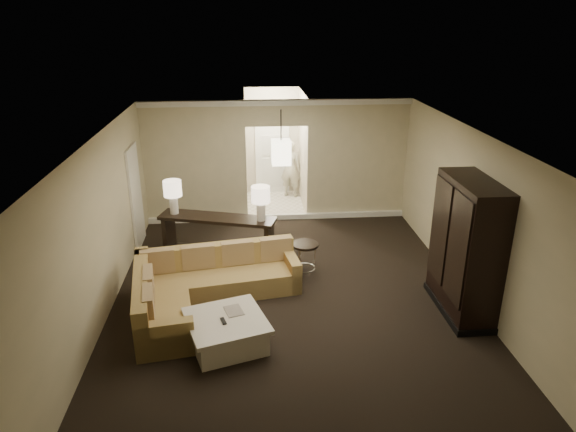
{
  "coord_description": "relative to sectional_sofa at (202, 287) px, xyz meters",
  "views": [
    {
      "loc": [
        -0.72,
        -7.29,
        4.53
      ],
      "look_at": [
        0.01,
        1.2,
        1.16
      ],
      "focal_mm": 32.0,
      "sensor_mm": 36.0,
      "label": 1
    }
  ],
  "objects": [
    {
      "name": "drink_table",
      "position": [
        1.83,
        0.95,
        0.11
      ],
      "size": [
        0.49,
        0.49,
        0.61
      ],
      "rotation": [
        0.0,
        0.0,
        -0.18
      ],
      "color": "black",
      "rests_on": "ground"
    },
    {
      "name": "crown_molding",
      "position": [
        1.51,
        3.7,
        2.4
      ],
      "size": [
        6.0,
        0.1,
        0.12
      ],
      "primitive_type": "cube",
      "color": "white",
      "rests_on": "wall_back"
    },
    {
      "name": "foyer",
      "position": [
        1.51,
        5.09,
        0.97
      ],
      "size": [
        1.44,
        2.02,
        2.8
      ],
      "color": "silver",
      "rests_on": "ground"
    },
    {
      "name": "table_lamp_left",
      "position": [
        -0.63,
        2.0,
        1.0
      ],
      "size": [
        0.35,
        0.35,
        0.67
      ],
      "color": "silver",
      "rests_on": "console_table"
    },
    {
      "name": "ceiling",
      "position": [
        1.51,
        -0.25,
        2.47
      ],
      "size": [
        6.0,
        8.0,
        0.02
      ],
      "primitive_type": "cube",
      "color": "white",
      "rests_on": "wall_back"
    },
    {
      "name": "wall_back",
      "position": [
        1.51,
        3.75,
        1.07
      ],
      "size": [
        6.0,
        0.04,
        2.8
      ],
      "primitive_type": "cube",
      "color": "#BCB58E",
      "rests_on": "ground"
    },
    {
      "name": "sectional_sofa",
      "position": [
        0.0,
        0.0,
        0.0
      ],
      "size": [
        2.85,
        2.51,
        0.82
      ],
      "rotation": [
        0.0,
        0.0,
        0.16
      ],
      "color": "brown",
      "rests_on": "ground"
    },
    {
      "name": "pendant_light",
      "position": [
        1.51,
        2.45,
        1.63
      ],
      "size": [
        0.38,
        0.38,
        1.09
      ],
      "color": "black",
      "rests_on": "ceiling"
    },
    {
      "name": "baseboard",
      "position": [
        1.51,
        3.7,
        -0.27
      ],
      "size": [
        6.0,
        0.1,
        0.12
      ],
      "primitive_type": "cube",
      "color": "white",
      "rests_on": "ground"
    },
    {
      "name": "armoire",
      "position": [
        4.19,
        -0.53,
        0.74
      ],
      "size": [
        0.66,
        1.54,
        2.22
      ],
      "color": "black",
      "rests_on": "ground"
    },
    {
      "name": "wall_front",
      "position": [
        1.51,
        -4.25,
        1.07
      ],
      "size": [
        6.0,
        0.04,
        2.8
      ],
      "primitive_type": "cube",
      "color": "#BCB58E",
      "rests_on": "ground"
    },
    {
      "name": "wall_right",
      "position": [
        4.51,
        -0.25,
        1.07
      ],
      "size": [
        0.04,
        8.0,
        2.8
      ],
      "primitive_type": "cube",
      "color": "#BCB58E",
      "rests_on": "ground"
    },
    {
      "name": "person",
      "position": [
        1.96,
        5.35,
        0.5
      ],
      "size": [
        0.71,
        0.6,
        1.66
      ],
      "primitive_type": "imported",
      "rotation": [
        0.0,
        0.0,
        2.75
      ],
      "color": "beige",
      "rests_on": "ground"
    },
    {
      "name": "ground",
      "position": [
        1.51,
        -0.25,
        -0.33
      ],
      "size": [
        8.0,
        8.0,
        0.0
      ],
      "primitive_type": "plane",
      "color": "black",
      "rests_on": "ground"
    },
    {
      "name": "wall_left",
      "position": [
        -1.49,
        -0.25,
        1.07
      ],
      "size": [
        0.04,
        8.0,
        2.8
      ],
      "primitive_type": "cube",
      "color": "#BCB58E",
      "rests_on": "ground"
    },
    {
      "name": "side_door",
      "position": [
        -1.46,
        2.55,
        0.72
      ],
      "size": [
        0.05,
        0.9,
        2.1
      ],
      "primitive_type": "cube",
      "color": "white",
      "rests_on": "ground"
    },
    {
      "name": "coffee_table",
      "position": [
        0.44,
        -1.17,
        -0.1
      ],
      "size": [
        1.37,
        1.37,
        0.46
      ],
      "rotation": [
        0.0,
        0.0,
        0.3
      ],
      "color": "silver",
      "rests_on": "ground"
    },
    {
      "name": "console_table",
      "position": [
        0.21,
        1.75,
        0.2
      ],
      "size": [
        2.33,
        1.15,
        0.88
      ],
      "rotation": [
        0.0,
        0.0,
        -0.29
      ],
      "color": "black",
      "rests_on": "ground"
    },
    {
      "name": "table_lamp_right",
      "position": [
        1.05,
        1.49,
        1.0
      ],
      "size": [
        0.35,
        0.35,
        0.67
      ],
      "color": "silver",
      "rests_on": "console_table"
    }
  ]
}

